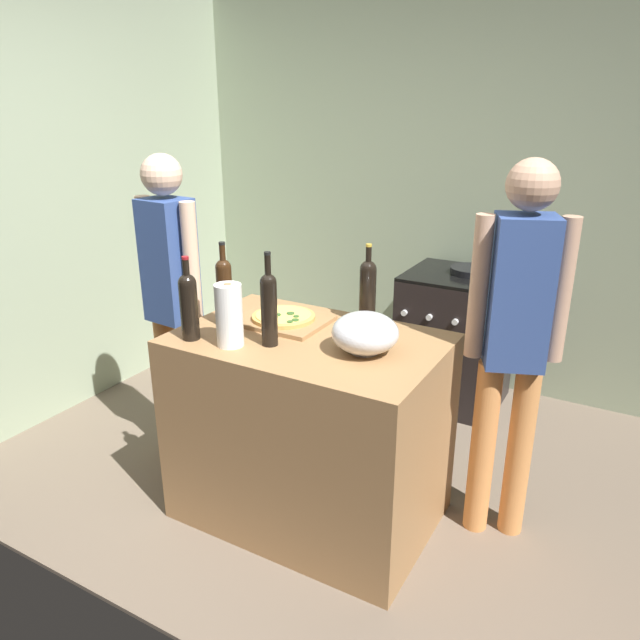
{
  "coord_description": "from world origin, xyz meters",
  "views": [
    {
      "loc": [
        1.29,
        -1.53,
        1.91
      ],
      "look_at": [
        0.03,
        0.69,
        0.97
      ],
      "focal_mm": 34.0,
      "sensor_mm": 36.0,
      "label": 1
    }
  ],
  "objects_px": {
    "pizza": "(284,317)",
    "paper_towel_roll": "(229,315)",
    "wine_bottle_dark": "(189,303)",
    "wine_bottle_clear": "(224,289)",
    "person_in_stripes": "(172,294)",
    "mixing_bowl": "(365,333)",
    "person_in_red": "(515,332)",
    "stove": "(455,338)",
    "wine_bottle_green": "(368,289)",
    "wine_bottle_amber": "(269,306)"
  },
  "relations": [
    {
      "from": "wine_bottle_clear",
      "to": "wine_bottle_amber",
      "type": "distance_m",
      "value": 0.33
    },
    {
      "from": "wine_bottle_dark",
      "to": "wine_bottle_amber",
      "type": "bearing_deg",
      "value": 18.65
    },
    {
      "from": "mixing_bowl",
      "to": "wine_bottle_green",
      "type": "height_order",
      "value": "wine_bottle_green"
    },
    {
      "from": "wine_bottle_dark",
      "to": "wine_bottle_clear",
      "type": "xyz_separation_m",
      "value": [
        0.03,
        0.21,
        0.01
      ]
    },
    {
      "from": "mixing_bowl",
      "to": "paper_towel_roll",
      "type": "relative_size",
      "value": 1.02
    },
    {
      "from": "wine_bottle_clear",
      "to": "wine_bottle_green",
      "type": "relative_size",
      "value": 1.04
    },
    {
      "from": "wine_bottle_amber",
      "to": "stove",
      "type": "height_order",
      "value": "wine_bottle_amber"
    },
    {
      "from": "wine_bottle_green",
      "to": "stove",
      "type": "xyz_separation_m",
      "value": [
        0.09,
        1.17,
        -0.64
      ]
    },
    {
      "from": "wine_bottle_dark",
      "to": "wine_bottle_amber",
      "type": "height_order",
      "value": "wine_bottle_amber"
    },
    {
      "from": "pizza",
      "to": "paper_towel_roll",
      "type": "xyz_separation_m",
      "value": [
        -0.05,
        -0.34,
        0.1
      ]
    },
    {
      "from": "pizza",
      "to": "stove",
      "type": "bearing_deg",
      "value": 72.91
    },
    {
      "from": "paper_towel_roll",
      "to": "stove",
      "type": "distance_m",
      "value": 1.88
    },
    {
      "from": "stove",
      "to": "person_in_stripes",
      "type": "xyz_separation_m",
      "value": [
        -1.08,
        -1.4,
        0.52
      ]
    },
    {
      "from": "paper_towel_roll",
      "to": "wine_bottle_clear",
      "type": "distance_m",
      "value": 0.25
    },
    {
      "from": "wine_bottle_dark",
      "to": "person_in_red",
      "type": "distance_m",
      "value": 1.38
    },
    {
      "from": "wine_bottle_amber",
      "to": "person_in_stripes",
      "type": "height_order",
      "value": "person_in_stripes"
    },
    {
      "from": "mixing_bowl",
      "to": "person_in_red",
      "type": "height_order",
      "value": "person_in_red"
    },
    {
      "from": "person_in_stripes",
      "to": "pizza",
      "type": "bearing_deg",
      "value": 2.64
    },
    {
      "from": "paper_towel_roll",
      "to": "wine_bottle_clear",
      "type": "relative_size",
      "value": 0.7
    },
    {
      "from": "paper_towel_roll",
      "to": "wine_bottle_green",
      "type": "bearing_deg",
      "value": 54.55
    },
    {
      "from": "pizza",
      "to": "person_in_red",
      "type": "bearing_deg",
      "value": 12.28
    },
    {
      "from": "stove",
      "to": "person_in_red",
      "type": "xyz_separation_m",
      "value": [
        0.58,
        -1.15,
        0.55
      ]
    },
    {
      "from": "wine_bottle_dark",
      "to": "wine_bottle_green",
      "type": "xyz_separation_m",
      "value": [
        0.58,
        0.57,
        0.0
      ]
    },
    {
      "from": "mixing_bowl",
      "to": "wine_bottle_clear",
      "type": "distance_m",
      "value": 0.7
    },
    {
      "from": "paper_towel_roll",
      "to": "wine_bottle_green",
      "type": "xyz_separation_m",
      "value": [
        0.38,
        0.54,
        0.03
      ]
    },
    {
      "from": "stove",
      "to": "person_in_stripes",
      "type": "bearing_deg",
      "value": -127.63
    },
    {
      "from": "wine_bottle_clear",
      "to": "wine_bottle_amber",
      "type": "xyz_separation_m",
      "value": [
        0.31,
        -0.1,
        0.0
      ]
    },
    {
      "from": "mixing_bowl",
      "to": "wine_bottle_amber",
      "type": "xyz_separation_m",
      "value": [
        -0.39,
        -0.13,
        0.09
      ]
    },
    {
      "from": "pizza",
      "to": "wine_bottle_green",
      "type": "relative_size",
      "value": 0.79
    },
    {
      "from": "wine_bottle_amber",
      "to": "wine_bottle_green",
      "type": "bearing_deg",
      "value": 61.89
    },
    {
      "from": "wine_bottle_clear",
      "to": "stove",
      "type": "bearing_deg",
      "value": 67.28
    },
    {
      "from": "pizza",
      "to": "stove",
      "type": "relative_size",
      "value": 0.32
    },
    {
      "from": "pizza",
      "to": "wine_bottle_amber",
      "type": "distance_m",
      "value": 0.3
    },
    {
      "from": "stove",
      "to": "person_in_red",
      "type": "bearing_deg",
      "value": -63.12
    },
    {
      "from": "pizza",
      "to": "paper_towel_roll",
      "type": "bearing_deg",
      "value": -98.24
    },
    {
      "from": "mixing_bowl",
      "to": "person_in_stripes",
      "type": "relative_size",
      "value": 0.17
    },
    {
      "from": "person_in_stripes",
      "to": "person_in_red",
      "type": "height_order",
      "value": "person_in_red"
    },
    {
      "from": "stove",
      "to": "wine_bottle_dark",
      "type": "bearing_deg",
      "value": -110.97
    },
    {
      "from": "wine_bottle_dark",
      "to": "wine_bottle_green",
      "type": "distance_m",
      "value": 0.81
    },
    {
      "from": "pizza",
      "to": "mixing_bowl",
      "type": "xyz_separation_m",
      "value": [
        0.48,
        -0.13,
        0.05
      ]
    },
    {
      "from": "wine_bottle_amber",
      "to": "person_in_stripes",
      "type": "relative_size",
      "value": 0.24
    },
    {
      "from": "wine_bottle_dark",
      "to": "person_in_red",
      "type": "height_order",
      "value": "person_in_red"
    },
    {
      "from": "pizza",
      "to": "stove",
      "type": "xyz_separation_m",
      "value": [
        0.42,
        1.37,
        -0.51
      ]
    },
    {
      "from": "wine_bottle_clear",
      "to": "person_in_red",
      "type": "distance_m",
      "value": 1.28
    },
    {
      "from": "pizza",
      "to": "person_in_red",
      "type": "height_order",
      "value": "person_in_red"
    },
    {
      "from": "wine_bottle_amber",
      "to": "wine_bottle_green",
      "type": "height_order",
      "value": "wine_bottle_amber"
    },
    {
      "from": "wine_bottle_clear",
      "to": "person_in_stripes",
      "type": "distance_m",
      "value": 0.48
    },
    {
      "from": "paper_towel_roll",
      "to": "mixing_bowl",
      "type": "bearing_deg",
      "value": 21.96
    },
    {
      "from": "person_in_stripes",
      "to": "person_in_red",
      "type": "xyz_separation_m",
      "value": [
        1.67,
        0.25,
        0.03
      ]
    },
    {
      "from": "paper_towel_roll",
      "to": "wine_bottle_clear",
      "type": "xyz_separation_m",
      "value": [
        -0.17,
        0.19,
        0.04
      ]
    }
  ]
}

